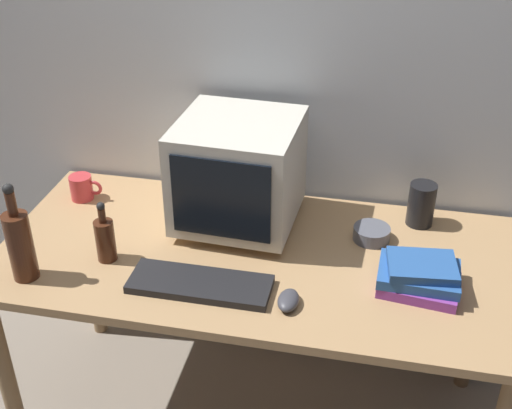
{
  "coord_description": "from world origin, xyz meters",
  "views": [
    {
      "loc": [
        0.36,
        -1.7,
        1.97
      ],
      "look_at": [
        0.0,
        0.0,
        0.92
      ],
      "focal_mm": 46.85,
      "sensor_mm": 36.0,
      "label": 1
    }
  ],
  "objects_px": {
    "keyboard": "(200,284)",
    "metal_canister": "(421,204)",
    "bottle_short": "(105,238)",
    "cd_spindle": "(372,234)",
    "bottle_tall": "(20,243)",
    "book_stack": "(420,276)",
    "computer_mouse": "(288,300)",
    "mug": "(82,187)",
    "crt_monitor": "(238,173)"
  },
  "relations": [
    {
      "from": "computer_mouse",
      "to": "crt_monitor",
      "type": "bearing_deg",
      "value": 122.12
    },
    {
      "from": "keyboard",
      "to": "mug",
      "type": "height_order",
      "value": "mug"
    },
    {
      "from": "keyboard",
      "to": "computer_mouse",
      "type": "height_order",
      "value": "computer_mouse"
    },
    {
      "from": "book_stack",
      "to": "mug",
      "type": "bearing_deg",
      "value": 166.55
    },
    {
      "from": "book_stack",
      "to": "metal_canister",
      "type": "xyz_separation_m",
      "value": [
        0.0,
        0.36,
        0.03
      ]
    },
    {
      "from": "mug",
      "to": "computer_mouse",
      "type": "bearing_deg",
      "value": -28.04
    },
    {
      "from": "mug",
      "to": "cd_spindle",
      "type": "xyz_separation_m",
      "value": [
        1.03,
        -0.05,
        -0.02
      ]
    },
    {
      "from": "keyboard",
      "to": "computer_mouse",
      "type": "xyz_separation_m",
      "value": [
        0.27,
        -0.03,
        0.01
      ]
    },
    {
      "from": "bottle_short",
      "to": "mug",
      "type": "height_order",
      "value": "bottle_short"
    },
    {
      "from": "metal_canister",
      "to": "computer_mouse",
      "type": "bearing_deg",
      "value": -124.95
    },
    {
      "from": "keyboard",
      "to": "crt_monitor",
      "type": "bearing_deg",
      "value": 85.4
    },
    {
      "from": "metal_canister",
      "to": "keyboard",
      "type": "bearing_deg",
      "value": -142.04
    },
    {
      "from": "bottle_tall",
      "to": "mug",
      "type": "relative_size",
      "value": 2.67
    },
    {
      "from": "bottle_tall",
      "to": "book_stack",
      "type": "xyz_separation_m",
      "value": [
        1.16,
        0.18,
        -0.08
      ]
    },
    {
      "from": "keyboard",
      "to": "metal_canister",
      "type": "height_order",
      "value": "metal_canister"
    },
    {
      "from": "bottle_tall",
      "to": "book_stack",
      "type": "bearing_deg",
      "value": 9.07
    },
    {
      "from": "computer_mouse",
      "to": "cd_spindle",
      "type": "relative_size",
      "value": 0.83
    },
    {
      "from": "keyboard",
      "to": "cd_spindle",
      "type": "distance_m",
      "value": 0.6
    },
    {
      "from": "cd_spindle",
      "to": "crt_monitor",
      "type": "bearing_deg",
      "value": 178.64
    },
    {
      "from": "crt_monitor",
      "to": "bottle_tall",
      "type": "relative_size",
      "value": 1.27
    },
    {
      "from": "keyboard",
      "to": "bottle_short",
      "type": "distance_m",
      "value": 0.34
    },
    {
      "from": "keyboard",
      "to": "metal_canister",
      "type": "distance_m",
      "value": 0.8
    },
    {
      "from": "bottle_short",
      "to": "metal_canister",
      "type": "height_order",
      "value": "bottle_short"
    },
    {
      "from": "computer_mouse",
      "to": "bottle_tall",
      "type": "bearing_deg",
      "value": -176.56
    },
    {
      "from": "cd_spindle",
      "to": "computer_mouse",
      "type": "bearing_deg",
      "value": -118.51
    },
    {
      "from": "keyboard",
      "to": "cd_spindle",
      "type": "bearing_deg",
      "value": 37.16
    },
    {
      "from": "mug",
      "to": "keyboard",
      "type": "bearing_deg",
      "value": -36.53
    },
    {
      "from": "computer_mouse",
      "to": "bottle_short",
      "type": "bearing_deg",
      "value": 171.11
    },
    {
      "from": "bottle_short",
      "to": "cd_spindle",
      "type": "bearing_deg",
      "value": 19.26
    },
    {
      "from": "bottle_tall",
      "to": "computer_mouse",
      "type": "bearing_deg",
      "value": 2.11
    },
    {
      "from": "book_stack",
      "to": "mug",
      "type": "distance_m",
      "value": 1.22
    },
    {
      "from": "keyboard",
      "to": "mug",
      "type": "bearing_deg",
      "value": 143.64
    },
    {
      "from": "crt_monitor",
      "to": "mug",
      "type": "relative_size",
      "value": 3.37
    },
    {
      "from": "bottle_tall",
      "to": "metal_canister",
      "type": "height_order",
      "value": "bottle_tall"
    },
    {
      "from": "computer_mouse",
      "to": "book_stack",
      "type": "distance_m",
      "value": 0.39
    },
    {
      "from": "mug",
      "to": "metal_canister",
      "type": "xyz_separation_m",
      "value": [
        1.19,
        0.08,
        0.03
      ]
    },
    {
      "from": "computer_mouse",
      "to": "metal_canister",
      "type": "xyz_separation_m",
      "value": [
        0.36,
        0.52,
        0.06
      ]
    },
    {
      "from": "bottle_tall",
      "to": "bottle_short",
      "type": "relative_size",
      "value": 1.56
    },
    {
      "from": "computer_mouse",
      "to": "bottle_tall",
      "type": "height_order",
      "value": "bottle_tall"
    },
    {
      "from": "keyboard",
      "to": "bottle_short",
      "type": "xyz_separation_m",
      "value": [
        -0.32,
        0.08,
        0.06
      ]
    },
    {
      "from": "keyboard",
      "to": "bottle_tall",
      "type": "distance_m",
      "value": 0.54
    },
    {
      "from": "bottle_short",
      "to": "crt_monitor",
      "type": "bearing_deg",
      "value": 39.33
    },
    {
      "from": "bottle_tall",
      "to": "cd_spindle",
      "type": "relative_size",
      "value": 2.67
    },
    {
      "from": "bottle_short",
      "to": "mug",
      "type": "xyz_separation_m",
      "value": [
        -0.23,
        0.33,
        -0.03
      ]
    },
    {
      "from": "crt_monitor",
      "to": "mug",
      "type": "bearing_deg",
      "value": 175.98
    },
    {
      "from": "keyboard",
      "to": "mug",
      "type": "xyz_separation_m",
      "value": [
        -0.56,
        0.41,
        0.03
      ]
    },
    {
      "from": "book_stack",
      "to": "cd_spindle",
      "type": "xyz_separation_m",
      "value": [
        -0.15,
        0.23,
        -0.02
      ]
    },
    {
      "from": "bottle_tall",
      "to": "keyboard",
      "type": "bearing_deg",
      "value": 6.09
    },
    {
      "from": "cd_spindle",
      "to": "book_stack",
      "type": "bearing_deg",
      "value": -56.91
    },
    {
      "from": "bottle_tall",
      "to": "metal_canister",
      "type": "distance_m",
      "value": 1.28
    }
  ]
}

